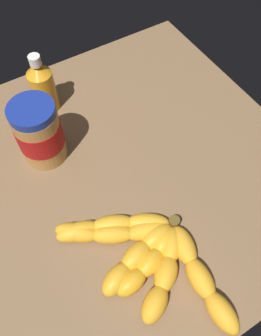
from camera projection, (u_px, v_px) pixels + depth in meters
ground_plane at (109, 180)px, 69.42cm from camera, size 72.35×78.84×3.48cm
banana_bunch at (146, 253)px, 57.57cm from camera, size 31.27×21.59×3.78cm
peanut_butter_jar at (39, 133)px, 64.97cm from camera, size 9.03×9.03×14.09cm
honey_bottle at (43, 86)px, 72.57cm from camera, size 5.41×5.41×14.31cm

